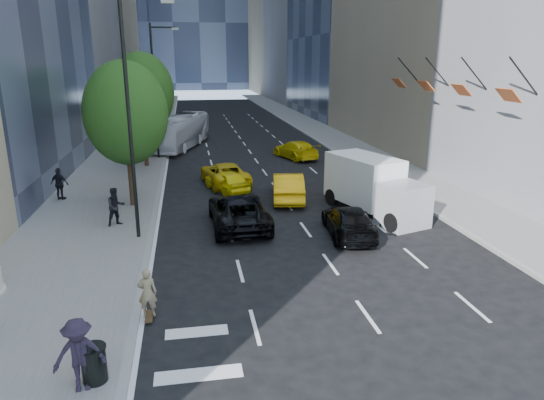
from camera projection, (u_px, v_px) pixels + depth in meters
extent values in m
plane|color=black|center=(305.00, 266.00, 18.49)|extent=(160.00, 160.00, 0.00)
cube|color=slate|center=(136.00, 143.00, 45.35)|extent=(6.00, 120.00, 0.15)
cube|color=slate|center=(331.00, 137.00, 48.50)|extent=(4.00, 120.00, 0.15)
cylinder|color=black|center=(129.00, 121.00, 19.76)|extent=(0.16, 0.16, 10.00)
cube|color=#99998C|center=(167.00, 1.00, 18.77)|extent=(0.50, 0.22, 0.15)
cylinder|color=black|center=(154.00, 93.00, 36.78)|extent=(0.16, 0.16, 10.00)
cylinder|color=black|center=(163.00, 27.00, 35.61)|extent=(1.80, 0.12, 0.12)
cube|color=#99998C|center=(175.00, 29.00, 35.79)|extent=(0.50, 0.22, 0.15)
cylinder|color=black|center=(131.00, 176.00, 25.33)|extent=(0.30, 0.30, 3.15)
ellipsoid|color=#11380F|center=(126.00, 113.00, 24.42)|extent=(4.20, 4.20, 5.25)
cylinder|color=black|center=(145.00, 143.00, 34.75)|extent=(0.30, 0.30, 3.38)
ellipsoid|color=#11380F|center=(142.00, 93.00, 33.78)|extent=(4.50, 4.50, 5.62)
cylinder|color=black|center=(155.00, 123.00, 47.11)|extent=(0.30, 0.30, 2.93)
ellipsoid|color=#11380F|center=(153.00, 91.00, 46.26)|extent=(3.90, 3.90, 4.88)
cylinder|color=black|center=(166.00, 104.00, 54.49)|extent=(0.14, 0.14, 5.20)
imported|color=black|center=(165.00, 89.00, 54.04)|extent=(2.48, 0.53, 1.00)
cylinder|color=black|center=(524.00, 76.00, 22.21)|extent=(1.75, 0.08, 1.75)
cube|color=#A74E26|center=(508.00, 95.00, 22.34)|extent=(0.64, 1.30, 0.64)
cylinder|color=black|center=(474.00, 74.00, 25.99)|extent=(1.75, 0.08, 1.75)
cube|color=#A74E26|center=(461.00, 90.00, 26.12)|extent=(0.64, 1.30, 0.64)
cylinder|color=black|center=(437.00, 72.00, 29.77)|extent=(1.75, 0.08, 1.75)
cube|color=#A74E26|center=(426.00, 86.00, 29.90)|extent=(0.64, 1.30, 0.64)
cylinder|color=black|center=(409.00, 70.00, 33.56)|extent=(1.75, 0.08, 1.75)
cube|color=#A74E26|center=(399.00, 83.00, 33.69)|extent=(0.64, 1.30, 0.64)
imported|color=#877854|center=(148.00, 296.00, 14.51)|extent=(0.57, 0.37, 1.54)
imported|color=black|center=(239.00, 211.00, 22.68)|extent=(2.66, 5.55, 1.53)
imported|color=black|center=(349.00, 221.00, 21.50)|extent=(2.34, 4.77, 1.33)
imported|color=yellow|center=(227.00, 181.00, 28.86)|extent=(2.78, 4.01, 1.27)
imported|color=#EDAA0C|center=(288.00, 186.00, 26.99)|extent=(2.38, 4.89, 1.54)
imported|color=gold|center=(225.00, 174.00, 30.31)|extent=(3.12, 5.36, 1.40)
imported|color=#DDC30B|center=(295.00, 150.00, 38.38)|extent=(3.31, 5.17, 1.39)
imported|color=white|center=(181.00, 131.00, 42.76)|extent=(5.44, 10.68, 2.90)
cube|color=white|center=(364.00, 179.00, 25.00)|extent=(3.29, 4.55, 2.40)
cube|color=gray|center=(404.00, 206.00, 22.61)|extent=(2.49, 2.32, 2.04)
cylinder|color=black|center=(392.00, 222.00, 22.05)|extent=(0.57, 0.94, 0.89)
cylinder|color=black|center=(423.00, 216.00, 22.89)|extent=(0.57, 0.94, 0.89)
cylinder|color=black|center=(332.00, 197.00, 26.12)|extent=(0.57, 0.94, 0.89)
cylinder|color=black|center=(360.00, 193.00, 26.96)|extent=(0.57, 0.94, 0.89)
imported|color=black|center=(116.00, 207.00, 22.36)|extent=(1.09, 1.01, 1.79)
imported|color=black|center=(60.00, 184.00, 26.46)|extent=(1.13, 0.80, 1.78)
imported|color=black|center=(79.00, 355.00, 11.12)|extent=(1.26, 0.83, 1.82)
cylinder|color=black|center=(94.00, 365.00, 11.55)|extent=(0.59, 0.59, 0.88)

